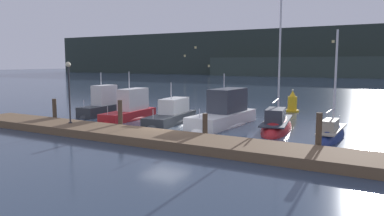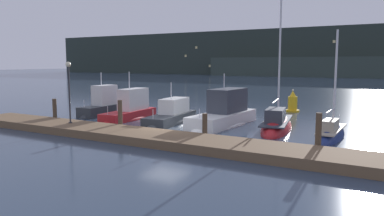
{
  "view_description": "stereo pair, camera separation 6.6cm",
  "coord_description": "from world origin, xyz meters",
  "px_view_note": "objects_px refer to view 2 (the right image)",
  "views": [
    {
      "loc": [
        12.26,
        -18.14,
        4.19
      ],
      "look_at": [
        0.0,
        3.24,
        1.2
      ],
      "focal_mm": 35.0,
      "sensor_mm": 36.0,
      "label": 1
    },
    {
      "loc": [
        12.32,
        -18.1,
        4.19
      ],
      "look_at": [
        0.0,
        3.24,
        1.2
      ],
      "focal_mm": 35.0,
      "sensor_mm": 36.0,
      "label": 2
    }
  ],
  "objects_px": {
    "motorboat_berth_4": "(224,117)",
    "sailboat_berth_5": "(277,128)",
    "motorboat_berth_2": "(130,113)",
    "channel_buoy": "(293,103)",
    "dock_lamppost": "(69,82)",
    "sailboat_berth_6": "(331,136)",
    "motorboat_berth_3": "(171,119)",
    "motorboat_berth_1": "(102,110)"
  },
  "relations": [
    {
      "from": "motorboat_berth_1",
      "to": "sailboat_berth_5",
      "type": "bearing_deg",
      "value": 2.48
    },
    {
      "from": "sailboat_berth_6",
      "to": "dock_lamppost",
      "type": "height_order",
      "value": "sailboat_berth_6"
    },
    {
      "from": "motorboat_berth_1",
      "to": "motorboat_berth_2",
      "type": "relative_size",
      "value": 0.78
    },
    {
      "from": "motorboat_berth_2",
      "to": "motorboat_berth_1",
      "type": "bearing_deg",
      "value": 171.65
    },
    {
      "from": "motorboat_berth_2",
      "to": "dock_lamppost",
      "type": "bearing_deg",
      "value": -92.42
    },
    {
      "from": "channel_buoy",
      "to": "dock_lamppost",
      "type": "bearing_deg",
      "value": -121.33
    },
    {
      "from": "motorboat_berth_4",
      "to": "sailboat_berth_5",
      "type": "relative_size",
      "value": 0.7
    },
    {
      "from": "dock_lamppost",
      "to": "channel_buoy",
      "type": "bearing_deg",
      "value": 58.67
    },
    {
      "from": "motorboat_berth_1",
      "to": "motorboat_berth_3",
      "type": "height_order",
      "value": "motorboat_berth_1"
    },
    {
      "from": "motorboat_berth_4",
      "to": "sailboat_berth_6",
      "type": "xyz_separation_m",
      "value": [
        7.15,
        -1.17,
        -0.41
      ]
    },
    {
      "from": "motorboat_berth_1",
      "to": "motorboat_berth_2",
      "type": "bearing_deg",
      "value": -8.35
    },
    {
      "from": "sailboat_berth_6",
      "to": "sailboat_berth_5",
      "type": "bearing_deg",
      "value": 161.62
    },
    {
      "from": "motorboat_berth_2",
      "to": "motorboat_berth_4",
      "type": "height_order",
      "value": "motorboat_berth_2"
    },
    {
      "from": "motorboat_berth_2",
      "to": "channel_buoy",
      "type": "bearing_deg",
      "value": 47.62
    },
    {
      "from": "motorboat_berth_1",
      "to": "sailboat_berth_5",
      "type": "xyz_separation_m",
      "value": [
        14.14,
        0.61,
        -0.3
      ]
    },
    {
      "from": "dock_lamppost",
      "to": "motorboat_berth_4",
      "type": "bearing_deg",
      "value": 41.65
    },
    {
      "from": "motorboat_berth_3",
      "to": "channel_buoy",
      "type": "height_order",
      "value": "motorboat_berth_3"
    },
    {
      "from": "motorboat_berth_3",
      "to": "motorboat_berth_2",
      "type": "bearing_deg",
      "value": 180.0
    },
    {
      "from": "sailboat_berth_5",
      "to": "sailboat_berth_6",
      "type": "height_order",
      "value": "sailboat_berth_5"
    },
    {
      "from": "dock_lamppost",
      "to": "motorboat_berth_3",
      "type": "bearing_deg",
      "value": 54.79
    },
    {
      "from": "motorboat_berth_2",
      "to": "sailboat_berth_6",
      "type": "xyz_separation_m",
      "value": [
        14.36,
        -0.06,
        -0.34
      ]
    },
    {
      "from": "channel_buoy",
      "to": "motorboat_berth_4",
      "type": "bearing_deg",
      "value": -103.38
    },
    {
      "from": "sailboat_berth_6",
      "to": "motorboat_berth_3",
      "type": "bearing_deg",
      "value": 179.65
    },
    {
      "from": "motorboat_berth_1",
      "to": "channel_buoy",
      "type": "bearing_deg",
      "value": 37.78
    },
    {
      "from": "motorboat_berth_1",
      "to": "motorboat_berth_3",
      "type": "bearing_deg",
      "value": -3.96
    },
    {
      "from": "motorboat_berth_2",
      "to": "channel_buoy",
      "type": "relative_size",
      "value": 3.1
    },
    {
      "from": "motorboat_berth_4",
      "to": "channel_buoy",
      "type": "bearing_deg",
      "value": 76.62
    },
    {
      "from": "motorboat_berth_3",
      "to": "sailboat_berth_6",
      "type": "xyz_separation_m",
      "value": [
        10.7,
        -0.06,
        -0.15
      ]
    },
    {
      "from": "channel_buoy",
      "to": "dock_lamppost",
      "type": "xyz_separation_m",
      "value": [
        -9.62,
        -15.81,
        2.28
      ]
    },
    {
      "from": "motorboat_berth_2",
      "to": "dock_lamppost",
      "type": "height_order",
      "value": "dock_lamppost"
    },
    {
      "from": "motorboat_berth_4",
      "to": "sailboat_berth_5",
      "type": "bearing_deg",
      "value": -0.13
    },
    {
      "from": "sailboat_berth_6",
      "to": "motorboat_berth_2",
      "type": "bearing_deg",
      "value": 179.74
    },
    {
      "from": "motorboat_berth_3",
      "to": "motorboat_berth_4",
      "type": "height_order",
      "value": "motorboat_berth_4"
    },
    {
      "from": "motorboat_berth_2",
      "to": "sailboat_berth_5",
      "type": "bearing_deg",
      "value": 5.74
    },
    {
      "from": "motorboat_berth_2",
      "to": "channel_buoy",
      "type": "xyz_separation_m",
      "value": [
        9.39,
        10.29,
        0.27
      ]
    },
    {
      "from": "sailboat_berth_6",
      "to": "motorboat_berth_4",
      "type": "bearing_deg",
      "value": 170.74
    },
    {
      "from": "motorboat_berth_2",
      "to": "dock_lamppost",
      "type": "distance_m",
      "value": 6.08
    },
    {
      "from": "motorboat_berth_2",
      "to": "motorboat_berth_3",
      "type": "relative_size",
      "value": 0.96
    },
    {
      "from": "motorboat_berth_4",
      "to": "channel_buoy",
      "type": "distance_m",
      "value": 9.45
    },
    {
      "from": "channel_buoy",
      "to": "motorboat_berth_3",
      "type": "bearing_deg",
      "value": -119.11
    },
    {
      "from": "motorboat_berth_4",
      "to": "motorboat_berth_2",
      "type": "bearing_deg",
      "value": -171.31
    },
    {
      "from": "motorboat_berth_4",
      "to": "sailboat_berth_6",
      "type": "distance_m",
      "value": 7.26
    }
  ]
}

